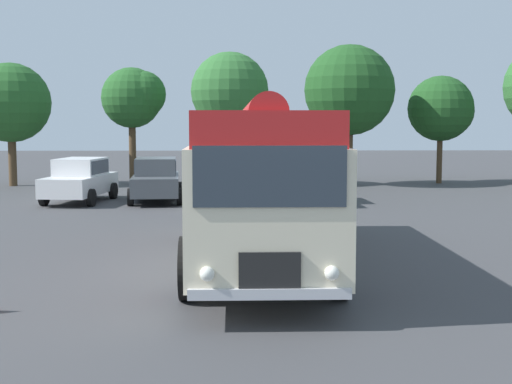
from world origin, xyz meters
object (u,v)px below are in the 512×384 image
Objects in this scene: vintage_bus at (258,176)px; car_near_left at (80,180)px; car_far_right at (304,180)px; car_mid_left at (156,179)px; car_mid_right at (225,181)px.

vintage_bus reaches higher than car_near_left.
vintage_bus is 11.83m from car_far_right.
car_far_right is at bearing 80.10° from vintage_bus.
car_near_left and car_mid_left have the same top height.
car_mid_left is at bearing 175.80° from car_far_right.
car_mid_left is (2.84, 0.14, 0.00)m from car_near_left.
car_far_right is at bearing -4.20° from car_mid_left.
car_mid_left and car_mid_right have the same top height.
car_near_left is 1.01× the size of car_mid_left.
car_mid_right is at bearing -7.10° from car_near_left.
car_mid_right is (-0.94, 11.20, -1.05)m from vintage_bus.
vintage_bus reaches higher than car_mid_right.
vintage_bus is 11.28m from car_mid_right.
car_near_left is at bearing 118.43° from vintage_bus.
car_mid_left is 2.77m from car_mid_right.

